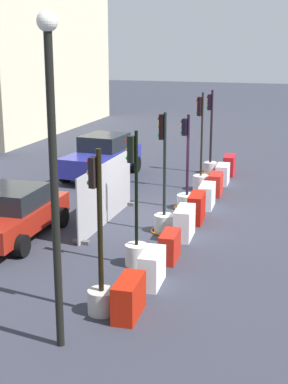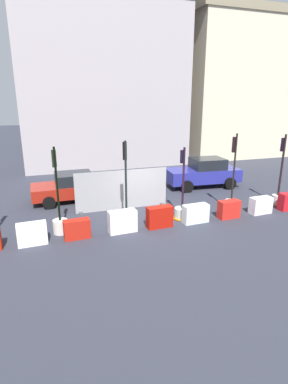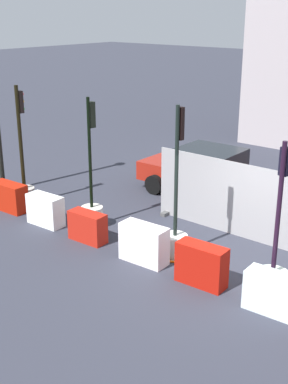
# 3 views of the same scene
# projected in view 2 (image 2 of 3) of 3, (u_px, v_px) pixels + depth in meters

# --- Properties ---
(ground_plane) EXTENTS (120.00, 120.00, 0.00)m
(ground_plane) POSITION_uv_depth(u_px,v_px,m) (153.00, 219.00, 13.78)
(ground_plane) COLOR #2E303C
(traffic_light_1) EXTENTS (0.60, 0.60, 3.51)m
(traffic_light_1) POSITION_uv_depth(u_px,v_px,m) (60.00, 218.00, 12.22)
(traffic_light_1) COLOR beige
(traffic_light_1) RESTS_ON ground_plane
(traffic_light_2) EXTENTS (0.82, 0.82, 3.63)m
(traffic_light_2) POSITION_uv_depth(u_px,v_px,m) (126.00, 212.00, 13.10)
(traffic_light_2) COLOR silver
(traffic_light_2) RESTS_ON ground_plane
(traffic_light_3) EXTENTS (0.88, 0.88, 3.25)m
(traffic_light_3) POSITION_uv_depth(u_px,v_px,m) (182.00, 208.00, 13.80)
(traffic_light_3) COLOR silver
(traffic_light_3) RESTS_ON ground_plane
(traffic_light_4) EXTENTS (0.60, 0.60, 3.75)m
(traffic_light_4) POSITION_uv_depth(u_px,v_px,m) (231.00, 198.00, 14.60)
(traffic_light_4) COLOR silver
(traffic_light_4) RESTS_ON ground_plane
(traffic_light_5) EXTENTS (0.85, 0.85, 3.59)m
(traffic_light_5) POSITION_uv_depth(u_px,v_px,m) (278.00, 193.00, 15.66)
(traffic_light_5) COLOR silver
(traffic_light_5) RESTS_ON ground_plane
(construction_barrier_1) EXTENTS (1.08, 0.50, 0.84)m
(construction_barrier_1) POSITION_uv_depth(u_px,v_px,m) (32.00, 234.00, 11.30)
(construction_barrier_1) COLOR white
(construction_barrier_1) RESTS_ON ground_plane
(construction_barrier_2) EXTENTS (1.03, 0.47, 0.77)m
(construction_barrier_2) POSITION_uv_depth(u_px,v_px,m) (77.00, 229.00, 11.80)
(construction_barrier_2) COLOR #B51D11
(construction_barrier_2) RESTS_ON ground_plane
(construction_barrier_3) EXTENTS (1.17, 0.53, 0.91)m
(construction_barrier_3) POSITION_uv_depth(u_px,v_px,m) (122.00, 221.00, 12.37)
(construction_barrier_3) COLOR white
(construction_barrier_3) RESTS_ON ground_plane
(construction_barrier_4) EXTENTS (1.12, 0.49, 0.91)m
(construction_barrier_4) POSITION_uv_depth(u_px,v_px,m) (160.00, 217.00, 12.84)
(construction_barrier_4) COLOR #AF150A
(construction_barrier_4) RESTS_ON ground_plane
(construction_barrier_5) EXTENTS (1.17, 0.52, 0.81)m
(construction_barrier_5) POSITION_uv_depth(u_px,v_px,m) (195.00, 214.00, 13.36)
(construction_barrier_5) COLOR silver
(construction_barrier_5) RESTS_ON ground_plane
(construction_barrier_6) EXTENTS (1.02, 0.50, 0.82)m
(construction_barrier_6) POSITION_uv_depth(u_px,v_px,m) (229.00, 209.00, 13.87)
(construction_barrier_6) COLOR red
(construction_barrier_6) RESTS_ON ground_plane
(construction_barrier_7) EXTENTS (1.07, 0.53, 0.79)m
(construction_barrier_7) POSITION_uv_depth(u_px,v_px,m) (261.00, 205.00, 14.44)
(construction_barrier_7) COLOR white
(construction_barrier_7) RESTS_ON ground_plane
(car_red_compact) EXTENTS (4.32, 2.33, 1.50)m
(car_red_compact) POSITION_uv_depth(u_px,v_px,m) (73.00, 187.00, 16.26)
(car_red_compact) COLOR maroon
(car_red_compact) RESTS_ON ground_plane
(car_blue_estate) EXTENTS (4.58, 2.48, 1.77)m
(car_blue_estate) POSITION_uv_depth(u_px,v_px,m) (204.00, 173.00, 18.83)
(car_blue_estate) COLOR navy
(car_blue_estate) RESTS_ON ground_plane
(building_main_facade) EXTENTS (13.32, 7.05, 12.75)m
(building_main_facade) POSITION_uv_depth(u_px,v_px,m) (102.00, 85.00, 24.79)
(building_main_facade) COLOR #ADA2A5
(building_main_facade) RESTS_ON ground_plane
(building_corner_block) EXTENTS (15.93, 6.39, 12.68)m
(building_corner_block) POSITION_uv_depth(u_px,v_px,m) (259.00, 87.00, 29.43)
(building_corner_block) COLOR beige
(building_corner_block) RESTS_ON ground_plane
(site_fence_panel) EXTENTS (4.59, 0.50, 1.96)m
(site_fence_panel) POSITION_uv_depth(u_px,v_px,m) (122.00, 191.00, 14.89)
(site_fence_panel) COLOR #98979A
(site_fence_panel) RESTS_ON ground_plane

